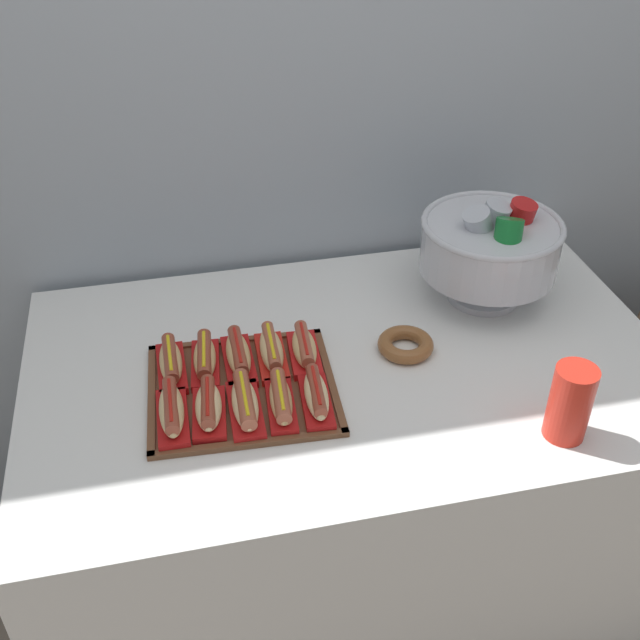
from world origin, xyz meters
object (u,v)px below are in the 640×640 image
Objects in this scene: hot_dog_3 at (281,400)px; hot_dog_5 at (171,363)px; buffet_table at (347,471)px; punch_bowl at (491,245)px; donut at (406,344)px; hot_dog_8 at (272,352)px; hot_dog_0 at (172,411)px; hot_dog_2 at (245,404)px; cup_stack at (570,403)px; hot_dog_6 at (205,359)px; hot_dog_7 at (238,356)px; serving_tray at (242,389)px; hot_dog_1 at (209,408)px; hot_dog_9 at (304,349)px; hot_dog_4 at (316,396)px.

hot_dog_3 is 0.28m from hot_dog_5.
punch_bowl reaches higher than buffet_table.
donut is at bearing 3.34° from buffet_table.
hot_dog_8 is 0.31m from donut.
hot_dog_0 is at bearing -166.08° from donut.
hot_dog_8 is (0.08, 0.16, 0.00)m from hot_dog_2.
cup_stack is at bearing -33.14° from hot_dog_8.
hot_dog_6 is 0.08m from hot_dog_7.
donut is (0.31, -0.02, -0.02)m from hot_dog_8.
hot_dog_7 is (0.07, -0.00, 0.00)m from hot_dog_6.
hot_dog_2 is 0.52× the size of punch_bowl.
hot_dog_2 reaches higher than serving_tray.
hot_dog_1 is 0.95× the size of hot_dog_3.
hot_dog_7 reaches higher than donut.
hot_dog_9 is at bearing 33.35° from hot_dog_1.
hot_dog_9 is (0.22, -0.01, -0.00)m from hot_dog_6.
hot_dog_5 is 0.49× the size of punch_bowl.
hot_dog_8 is at bearing 111.54° from hot_dog_4.
hot_dog_6 is (0.07, -0.00, 0.00)m from hot_dog_5.
hot_dog_9 is at bearing -2.91° from hot_dog_5.
hot_dog_9 is (0.31, 0.15, -0.00)m from hot_dog_0.
cup_stack reaches higher than buffet_table.
donut is (0.40, 0.14, -0.02)m from hot_dog_2.
hot_dog_1 reaches higher than hot_dog_5.
punch_bowl is at bearing 25.33° from hot_dog_2.
serving_tray is 0.09m from hot_dog_7.
hot_dog_9 is (0.08, 0.16, -0.00)m from hot_dog_3.
hot_dog_0 is 1.01× the size of hot_dog_3.
hot_dog_3 is at bearing 177.09° from hot_dog_4.
hot_dog_0 is at bearing 177.09° from hot_dog_3.
hot_dog_5 is at bearing 177.09° from hot_dog_8.
cup_stack is (0.62, -0.28, 0.08)m from serving_tray.
hot_dog_1 is at bearing 164.32° from cup_stack.
hot_dog_2 is at bearing 177.09° from hot_dog_3.
hot_dog_4 is at bearing 158.72° from cup_stack.
hot_dog_6 reaches higher than donut.
cup_stack is (0.55, -0.19, 0.05)m from hot_dog_3.
buffet_table is at bearing 17.22° from hot_dog_0.
hot_dog_5 is (-0.22, 0.18, -0.00)m from hot_dog_3.
cup_stack is (0.70, -0.20, 0.05)m from hot_dog_1.
cup_stack reaches higher than hot_dog_1.
hot_dog_2 is 1.05× the size of hot_dog_5.
hot_dog_8 is at bearing 44.82° from hot_dog_1.
hot_dog_4 is at bearing -50.63° from hot_dog_7.
hot_dog_1 is 0.18m from hot_dog_7.
buffet_table is at bearing 36.70° from hot_dog_3.
hot_dog_7 reaches higher than buffet_table.
hot_dog_3 is 1.00× the size of hot_dog_5.
hot_dog_2 is 0.17m from hot_dog_7.
donut is at bearing -3.19° from hot_dog_6.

